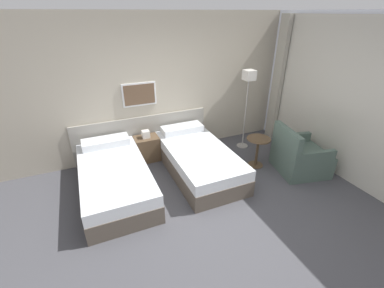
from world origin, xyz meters
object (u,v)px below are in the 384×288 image
object	(u,v)px
side_table	(258,147)
armchair	(299,158)
bed_near_door	(114,178)
bed_near_window	(198,159)
floor_lamp	(248,87)
nightstand	(147,148)

from	to	relation	value
side_table	armchair	size ratio (longest dim) A/B	0.59
bed_near_door	armchair	size ratio (longest dim) A/B	2.09
bed_near_window	armchair	distance (m)	1.88
side_table	bed_near_window	bearing A→B (deg)	166.39
bed_near_window	side_table	bearing A→B (deg)	-13.61
bed_near_window	floor_lamp	size ratio (longest dim) A/B	1.23
nightstand	armchair	distance (m)	2.91
bed_near_door	armchair	distance (m)	3.31
bed_near_door	floor_lamp	xyz separation A→B (m)	(2.83, 0.51, 1.09)
bed_near_window	floor_lamp	bearing A→B (deg)	21.10
nightstand	floor_lamp	world-z (taller)	floor_lamp
bed_near_door	floor_lamp	distance (m)	3.07
bed_near_window	floor_lamp	distance (m)	1.79
nightstand	side_table	size ratio (longest dim) A/B	1.09
bed_near_door	nightstand	bearing A→B (deg)	46.42
bed_near_window	nightstand	distance (m)	1.09
floor_lamp	side_table	bearing A→B (deg)	-105.17
bed_near_door	floor_lamp	size ratio (longest dim) A/B	1.23
floor_lamp	side_table	xyz separation A→B (m)	(-0.21, -0.78, -0.93)
floor_lamp	nightstand	bearing A→B (deg)	172.51
nightstand	side_table	bearing A→B (deg)	-29.54
bed_near_window	nightstand	size ratio (longest dim) A/B	3.24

